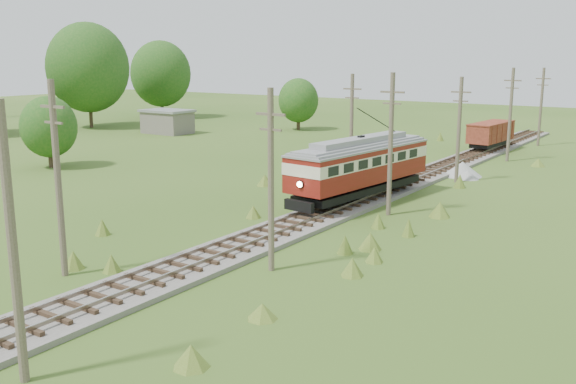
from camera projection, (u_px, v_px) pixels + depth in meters
The scene contains 17 objects.
railbed_main at pixel (365, 197), 45.23m from camera, with size 3.60×96.00×0.57m.
streetcar at pixel (360, 163), 43.97m from camera, with size 4.49×13.35×6.04m.
gondola at pixel (491, 133), 68.01m from camera, with size 2.97×7.80×2.54m.
gravel_pile at pixel (463, 170), 54.01m from camera, with size 3.41×3.61×1.24m.
utility_pole_r_1 at pixel (13, 247), 19.19m from camera, with size 0.30×0.30×8.80m.
utility_pole_r_2 at pixel (271, 179), 29.59m from camera, with size 1.60×0.30×8.60m.
utility_pole_r_3 at pixel (391, 143), 40.12m from camera, with size 1.60×0.30×9.00m.
utility_pole_r_4 at pixel (459, 129), 50.81m from camera, with size 1.60×0.30×8.40m.
utility_pole_r_5 at pixel (510, 114), 61.06m from camera, with size 1.60×0.30×8.90m.
utility_pole_r_6 at pixel (541, 106), 71.70m from camera, with size 1.60×0.30×8.70m.
utility_pole_l_a at pixel (58, 178), 28.82m from camera, with size 1.60×0.30×9.00m.
utility_pole_l_b at pixel (351, 126), 51.68m from camera, with size 1.60×0.30×8.60m.
tree_left_4 at pixel (88, 68), 89.39m from camera, with size 11.34×11.34×14.61m.
tree_left_5 at pixel (161, 74), 103.69m from camera, with size 9.66×9.66×12.44m.
tree_mid_a at pixel (298, 100), 87.33m from camera, with size 5.46×5.46×7.03m.
tree_mid_c at pixel (49, 127), 57.75m from camera, with size 5.04×5.04×6.49m.
shed at pixel (167, 121), 83.92m from camera, with size 6.40×4.40×3.10m.
Camera 1 is at (20.29, -5.60, 10.00)m, focal length 40.00 mm.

